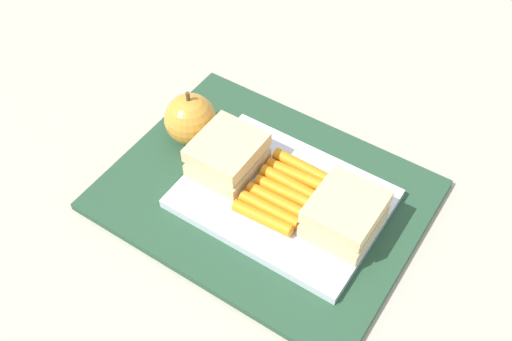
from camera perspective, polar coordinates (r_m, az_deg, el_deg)
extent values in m
plane|color=#B7AD99|center=(0.73, 0.82, -2.54)|extent=(2.40, 2.40, 0.00)
cube|color=#284C33|center=(0.73, 0.82, -2.30)|extent=(0.36, 0.28, 0.01)
cube|color=white|center=(0.71, 2.53, -2.63)|extent=(0.23, 0.17, 0.01)
cube|color=#DBC189|center=(0.68, 8.20, -4.71)|extent=(0.07, 0.08, 0.02)
cube|color=beige|center=(0.67, 8.32, -4.06)|extent=(0.07, 0.07, 0.01)
cube|color=#DBC189|center=(0.66, 8.44, -3.39)|extent=(0.07, 0.08, 0.02)
cube|color=#DBC189|center=(0.73, -2.67, 0.78)|extent=(0.07, 0.08, 0.02)
cube|color=beige|center=(0.72, -2.71, 1.47)|extent=(0.07, 0.07, 0.01)
cube|color=#DBC189|center=(0.71, -2.75, 2.17)|extent=(0.07, 0.08, 0.02)
cylinder|color=orange|center=(0.73, 4.32, 0.38)|extent=(0.08, 0.01, 0.02)
cylinder|color=orange|center=(0.72, 3.70, -0.39)|extent=(0.08, 0.01, 0.02)
cylinder|color=orange|center=(0.71, 3.18, -1.23)|extent=(0.08, 0.01, 0.02)
cylinder|color=orange|center=(0.70, 2.70, -2.03)|extent=(0.08, 0.01, 0.02)
cylinder|color=orange|center=(0.69, 1.92, -2.84)|extent=(0.08, 0.01, 0.02)
cylinder|color=orange|center=(0.68, 1.26, -3.66)|extent=(0.08, 0.01, 0.02)
cylinder|color=orange|center=(0.68, 0.60, -4.44)|extent=(0.08, 0.01, 0.02)
sphere|color=gold|center=(0.76, -6.16, 4.79)|extent=(0.07, 0.07, 0.07)
cylinder|color=brown|center=(0.74, -6.40, 6.87)|extent=(0.01, 0.00, 0.01)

